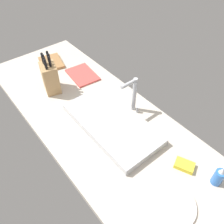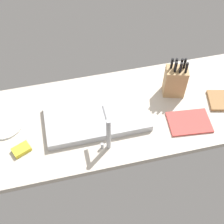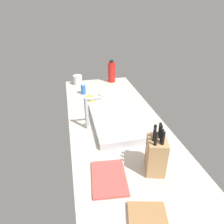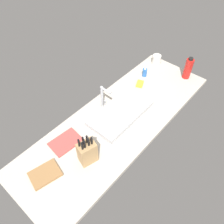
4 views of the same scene
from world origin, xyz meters
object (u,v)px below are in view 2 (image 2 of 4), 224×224
object	(u,v)px
dinner_plate	(4,124)
dish_towel	(189,122)
dish_sponge	(21,149)
knife_block	(175,81)
faucet	(108,131)
sink_basin	(97,118)

from	to	relation	value
dinner_plate	dish_towel	world-z (taller)	same
dish_sponge	knife_block	bearing A→B (deg)	-167.11
faucet	dinner_plate	size ratio (longest dim) A/B	1.09
knife_block	faucet	bearing A→B (deg)	46.57
dinner_plate	faucet	bearing A→B (deg)	153.87
knife_block	dish_sponge	bearing A→B (deg)	28.68
dinner_plate	sink_basin	bearing A→B (deg)	170.48
faucet	dish_towel	xyz separation A→B (cm)	(-47.15, -3.80, -12.40)
knife_block	dish_towel	world-z (taller)	knife_block
dinner_plate	dish_sponge	xyz separation A→B (cm)	(-8.60, 19.16, 0.60)
dish_towel	dinner_plate	bearing A→B (deg)	-12.49
faucet	knife_block	bearing A→B (deg)	-149.22
knife_block	dish_towel	bearing A→B (deg)	108.11
knife_block	sink_basin	bearing A→B (deg)	27.42
faucet	dinner_plate	world-z (taller)	faucet
dinner_plate	dish_towel	distance (cm)	102.51
sink_basin	dish_towel	bearing A→B (deg)	164.57
sink_basin	dinner_plate	world-z (taller)	sink_basin
dinner_plate	dish_towel	size ratio (longest dim) A/B	0.89
dinner_plate	dish_towel	xyz separation A→B (cm)	(-100.08, 22.17, 0.00)
faucet	dish_sponge	xyz separation A→B (cm)	(44.33, -6.80, -11.80)
dinner_plate	knife_block	bearing A→B (deg)	-179.10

